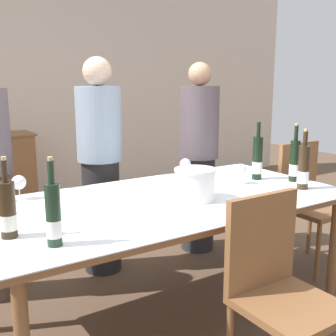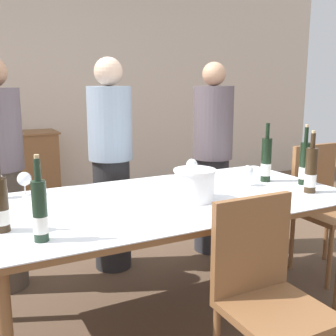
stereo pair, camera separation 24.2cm
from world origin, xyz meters
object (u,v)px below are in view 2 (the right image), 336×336
at_px(wine_bottle_0, 40,212).
at_px(wine_glass_3, 192,165).
at_px(chair_near_front, 265,288).
at_px(wine_bottle_4, 1,206).
at_px(wine_glass_2, 24,179).
at_px(chair_right_end, 322,200).
at_px(wine_bottle_3, 266,161).
at_px(dining_table, 168,208).
at_px(person_guest_left, 111,166).
at_px(person_guest_right, 212,160).
at_px(wine_bottle_2, 311,171).
at_px(wine_glass_0, 247,172).
at_px(wine_bottle_1, 304,164).
at_px(ice_bucket, 195,184).
at_px(person_host, 0,177).

xyz_separation_m(wine_bottle_0, wine_glass_3, (1.12, 0.65, -0.02)).
bearing_deg(chair_near_front, wine_bottle_4, 148.01).
bearing_deg(wine_glass_2, wine_bottle_0, -93.92).
relative_size(wine_glass_3, chair_right_end, 0.16).
xyz_separation_m(wine_bottle_3, wine_bottle_4, (-1.70, -0.21, -0.02)).
relative_size(dining_table, wine_bottle_4, 5.90).
xyz_separation_m(person_guest_left, person_guest_right, (0.87, -0.06, -0.01)).
bearing_deg(wine_glass_2, chair_near_front, -56.18).
bearing_deg(wine_bottle_4, wine_bottle_0, -55.88).
distance_m(chair_near_front, person_guest_left, 1.66).
distance_m(wine_bottle_2, person_guest_left, 1.44).
distance_m(chair_right_end, person_guest_right, 0.92).
distance_m(wine_glass_0, chair_right_end, 0.83).
bearing_deg(wine_bottle_4, wine_bottle_2, -4.52).
bearing_deg(chair_right_end, wine_bottle_1, -153.82).
height_order(ice_bucket, chair_near_front, ice_bucket).
height_order(wine_glass_2, person_guest_right, person_guest_right).
bearing_deg(chair_near_front, wine_glass_2, 123.82).
xyz_separation_m(wine_bottle_0, wine_bottle_1, (1.74, 0.23, 0.00)).
bearing_deg(chair_near_front, dining_table, 96.44).
bearing_deg(wine_bottle_3, dining_table, -174.96).
bearing_deg(ice_bucket, wine_bottle_1, -0.20).
bearing_deg(wine_glass_3, chair_near_front, -102.99).
relative_size(wine_bottle_2, chair_right_end, 0.39).
distance_m(wine_bottle_3, person_guest_right, 0.74).
relative_size(chair_right_end, person_guest_left, 0.60).
xyz_separation_m(wine_glass_0, person_guest_right, (0.23, 0.77, -0.07)).
height_order(wine_bottle_2, wine_glass_0, wine_bottle_2).
distance_m(wine_bottle_0, wine_bottle_4, 0.24).
bearing_deg(wine_bottle_1, wine_bottle_2, -124.34).
bearing_deg(wine_glass_0, person_guest_right, 73.36).
distance_m(wine_glass_2, chair_near_front, 1.51).
relative_size(wine_bottle_1, chair_near_front, 0.42).
height_order(wine_bottle_4, chair_near_front, wine_bottle_4).
bearing_deg(wine_glass_0, chair_right_end, 4.67).
bearing_deg(wine_glass_2, person_host, 102.31).
relative_size(wine_glass_0, chair_near_front, 0.14).
bearing_deg(wine_bottle_1, ice_bucket, 179.80).
bearing_deg(person_guest_left, dining_table, -87.00).
xyz_separation_m(wine_bottle_3, person_guest_left, (-0.83, 0.79, -0.10)).
bearing_deg(wine_bottle_0, chair_near_front, -26.19).
relative_size(wine_bottle_3, wine_glass_3, 2.56).
bearing_deg(wine_bottle_1, dining_table, 173.25).
height_order(chair_right_end, chair_near_front, chair_right_end).
bearing_deg(person_guest_right, chair_near_front, -115.11).
xyz_separation_m(ice_bucket, wine_bottle_3, (0.67, 0.18, 0.04)).
xyz_separation_m(chair_right_end, chair_near_front, (-1.27, -0.86, -0.01)).
height_order(wine_bottle_1, wine_bottle_2, wine_bottle_1).
relative_size(wine_glass_2, person_host, 0.09).
xyz_separation_m(wine_glass_3, person_guest_left, (-0.38, 0.56, -0.07)).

